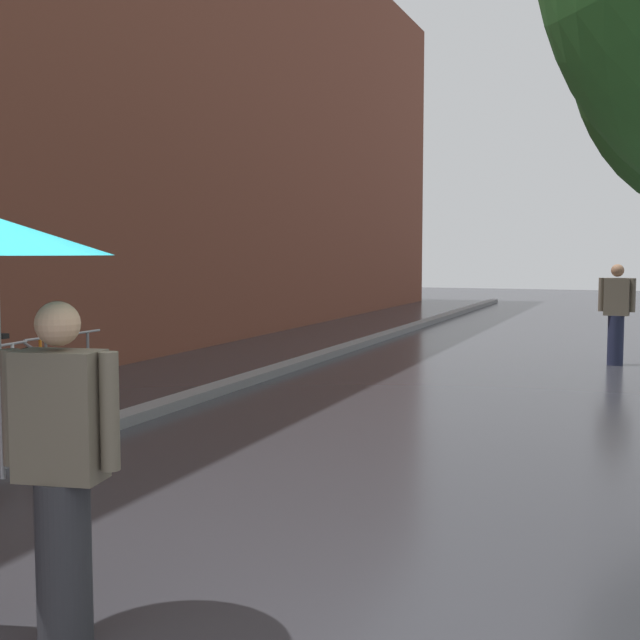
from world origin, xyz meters
TOP-DOWN VIEW (x-y plane):
  - kerb_strip at (-3.20, 10.00)m, footprint 0.30×36.00m
  - parked_bicycle_2 at (-4.58, 4.23)m, footprint 1.13×0.78m
  - parked_bicycle_3 at (-4.58, 5.02)m, footprint 1.08×0.70m
  - pedestrian_walking_midground at (1.66, 11.41)m, footprint 0.59×0.26m

SIDE VIEW (x-z plane):
  - kerb_strip at x=-3.20m, z-range 0.00..0.12m
  - parked_bicycle_2 at x=-4.58m, z-range -0.10..0.86m
  - parked_bicycle_3 at x=-4.58m, z-range -0.10..0.86m
  - pedestrian_walking_midground at x=1.66m, z-range 0.02..1.71m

